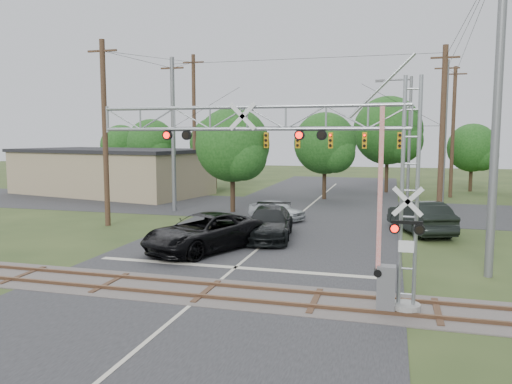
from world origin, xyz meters
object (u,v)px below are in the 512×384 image
(pickup_black, at_px, (204,232))
(commercial_building, at_px, (111,171))
(traffic_signal_span, at_px, (311,136))
(car_dark, at_px, (269,223))
(streetlight, at_px, (407,137))
(crossing_gantry, at_px, (306,167))
(sedan_silver, at_px, (277,210))

(pickup_black, height_order, commercial_building, commercial_building)
(traffic_signal_span, distance_m, car_dark, 9.40)
(traffic_signal_span, bearing_deg, commercial_building, 157.10)
(traffic_signal_span, relative_size, streetlight, 1.92)
(streetlight, bearing_deg, crossing_gantry, -99.28)
(traffic_signal_span, height_order, pickup_black, traffic_signal_span)
(traffic_signal_span, bearing_deg, crossing_gantry, -81.25)
(car_dark, xyz_separation_m, sedan_silver, (-0.99, 6.14, -0.18))
(crossing_gantry, xyz_separation_m, pickup_black, (-6.23, 6.64, -3.76))
(commercial_building, bearing_deg, crossing_gantry, -36.70)
(traffic_signal_span, relative_size, commercial_building, 0.94)
(crossing_gantry, relative_size, car_dark, 1.87)
(traffic_signal_span, relative_size, sedan_silver, 4.75)
(traffic_signal_span, xyz_separation_m, car_dark, (-0.98, -8.02, -4.81))
(traffic_signal_span, height_order, sedan_silver, traffic_signal_span)
(traffic_signal_span, xyz_separation_m, sedan_silver, (-1.96, -1.87, -4.99))
(pickup_black, xyz_separation_m, sedan_silver, (1.45, 9.85, -0.23))
(crossing_gantry, relative_size, streetlight, 1.12)
(commercial_building, bearing_deg, sedan_silver, -17.43)
(streetlight, bearing_deg, commercial_building, 170.24)
(car_dark, distance_m, streetlight, 15.10)
(sedan_silver, bearing_deg, pickup_black, -165.07)
(sedan_silver, distance_m, commercial_building, 22.22)
(pickup_black, xyz_separation_m, streetlight, (9.92, 15.93, 4.70))
(pickup_black, bearing_deg, streetlight, 82.98)
(pickup_black, distance_m, sedan_silver, 9.96)
(traffic_signal_span, bearing_deg, sedan_silver, -136.34)
(crossing_gantry, xyz_separation_m, streetlight, (3.69, 22.57, 0.94))
(sedan_silver, bearing_deg, commercial_building, 83.96)
(crossing_gantry, distance_m, traffic_signal_span, 18.61)
(crossing_gantry, relative_size, pickup_black, 1.69)
(crossing_gantry, distance_m, commercial_building, 36.55)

